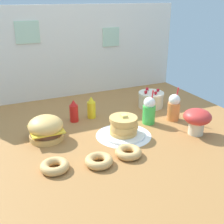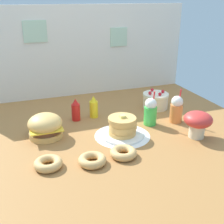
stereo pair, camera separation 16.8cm
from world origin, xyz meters
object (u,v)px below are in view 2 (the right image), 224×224
layer_cake (155,101)px  donut_pink_glaze (48,163)px  cream_soda_cup (150,112)px  orange_float_cup (176,109)px  pancake_stack (122,127)px  mushroom_stool (198,122)px  ketchup_bottle (76,110)px  burger (45,126)px  mustard_bottle (94,107)px  donut_vanilla (123,153)px  donut_chocolate (92,160)px

layer_cake → donut_pink_glaze: size_ratio=1.34×
cream_soda_cup → orange_float_cup: 0.23m
pancake_stack → mushroom_stool: size_ratio=1.55×
layer_cake → pancake_stack: bearing=-139.6°
layer_cake → ketchup_bottle: ketchup_bottle is taller
burger → mustard_bottle: size_ratio=1.33×
layer_cake → donut_vanilla: size_ratio=1.34×
mustard_bottle → mushroom_stool: 0.89m
mushroom_stool → donut_pink_glaze: bearing=-178.3°
ketchup_bottle → cream_soda_cup: cream_soda_cup is taller
cream_soda_cup → donut_vanilla: cream_soda_cup is taller
pancake_stack → layer_cake: 0.68m
donut_chocolate → mushroom_stool: 0.86m
cream_soda_cup → donut_vanilla: 0.58m
donut_pink_glaze → donut_vanilla: 0.49m
layer_cake → ketchup_bottle: bearing=-178.5°
mustard_bottle → donut_chocolate: size_ratio=1.08×
pancake_stack → layer_cake: bearing=40.4°
pancake_stack → cream_soda_cup: bearing=22.0°
orange_float_cup → burger: bearing=175.0°
layer_cake → mushroom_stool: 0.65m
burger → cream_soda_cup: size_ratio=0.88×
mustard_bottle → donut_chocolate: mustard_bottle is taller
burger → pancake_stack: burger is taller
orange_float_cup → donut_pink_glaze: (-1.13, -0.33, -0.09)m
donut_vanilla → mustard_bottle: bearing=89.4°
pancake_stack → mustard_bottle: bearing=103.0°
donut_vanilla → burger: bearing=133.5°
burger → donut_chocolate: 0.54m
pancake_stack → ketchup_bottle: (-0.26, 0.42, 0.02)m
pancake_stack → mustard_bottle: size_ratio=1.70×
layer_cake → mushroom_stool: mushroom_stool is taller
donut_pink_glaze → donut_vanilla: bearing=-4.7°
orange_float_cup → donut_pink_glaze: orange_float_cup is taller
burger → donut_pink_glaze: size_ratio=1.43×
cream_soda_cup → orange_float_cup: bearing=-6.7°
orange_float_cup → mushroom_stool: size_ratio=1.36×
pancake_stack → ketchup_bottle: size_ratio=1.70×
ketchup_bottle → cream_soda_cup: bearing=-28.1°
burger → donut_vanilla: size_ratio=1.43×
mustard_bottle → mushroom_stool: (0.62, -0.64, 0.04)m
donut_pink_glaze → donut_vanilla: size_ratio=1.00×
donut_pink_glaze → layer_cake: bearing=31.4°
orange_float_cup → donut_vanilla: bearing=-149.4°
mustard_bottle → cream_soda_cup: 0.50m
donut_chocolate → donut_vanilla: (0.22, 0.02, 0.00)m
burger → pancake_stack: (0.55, -0.19, -0.02)m
layer_cake → donut_chocolate: bearing=-138.9°
burger → cream_soda_cup: (0.85, -0.07, 0.03)m
pancake_stack → burger: bearing=161.2°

